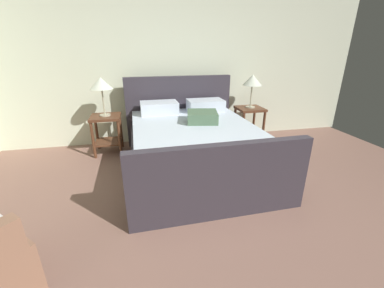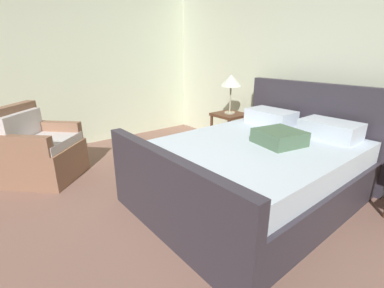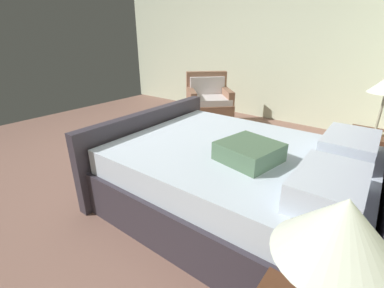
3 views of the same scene
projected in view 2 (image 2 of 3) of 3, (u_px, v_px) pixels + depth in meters
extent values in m
cube|color=#896255|center=(113.00, 285.00, 1.83)|extent=(6.19, 5.79, 0.02)
cube|color=silver|center=(347.00, 62.00, 3.11)|extent=(6.31, 0.12, 2.73)
cube|color=beige|center=(12.00, 61.00, 3.73)|extent=(0.12, 5.91, 2.73)
cube|color=#363039|center=(253.00, 181.00, 2.82)|extent=(1.68, 2.08, 0.40)
cube|color=#363039|center=(311.00, 130.00, 3.35)|extent=(1.76, 0.13, 1.14)
cube|color=#363039|center=(168.00, 200.00, 2.12)|extent=(1.76, 0.13, 0.77)
cube|color=silver|center=(256.00, 154.00, 2.72)|extent=(1.60, 2.02, 0.22)
cube|color=silver|center=(271.00, 117.00, 3.37)|extent=(0.57, 0.37, 0.18)
cube|color=silver|center=(330.00, 130.00, 2.83)|extent=(0.57, 0.37, 0.18)
cube|color=#4F6E51|center=(279.00, 137.00, 2.65)|extent=(0.47, 0.47, 0.14)
cube|color=brown|center=(230.00, 115.00, 4.09)|extent=(0.44, 0.44, 0.04)
cube|color=brown|center=(228.00, 140.00, 4.22)|extent=(0.40, 0.40, 0.02)
cylinder|color=brown|center=(211.00, 133.00, 4.22)|extent=(0.04, 0.04, 0.56)
cylinder|color=brown|center=(229.00, 139.00, 3.93)|extent=(0.04, 0.04, 0.56)
cylinder|color=brown|center=(229.00, 129.00, 4.44)|extent=(0.04, 0.04, 0.56)
cylinder|color=brown|center=(246.00, 134.00, 4.16)|extent=(0.04, 0.04, 0.56)
cylinder|color=#B7B293|center=(230.00, 113.00, 4.08)|extent=(0.16, 0.16, 0.02)
cylinder|color=#B7B293|center=(230.00, 99.00, 4.01)|extent=(0.02, 0.02, 0.38)
cone|color=white|center=(231.00, 81.00, 3.93)|extent=(0.32, 0.32, 0.17)
cube|color=#92664E|center=(46.00, 162.00, 3.29)|extent=(1.02, 1.02, 0.42)
cube|color=silver|center=(42.00, 142.00, 3.20)|extent=(0.94, 0.94, 0.10)
cube|color=#92664E|center=(14.00, 126.00, 3.17)|extent=(0.60, 0.59, 0.48)
cube|color=silver|center=(22.00, 128.00, 3.17)|extent=(0.51, 0.50, 0.36)
cube|color=#92664E|center=(22.00, 146.00, 2.89)|extent=(0.53, 0.53, 0.22)
cube|color=#92664E|center=(56.00, 130.00, 3.47)|extent=(0.53, 0.53, 0.22)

